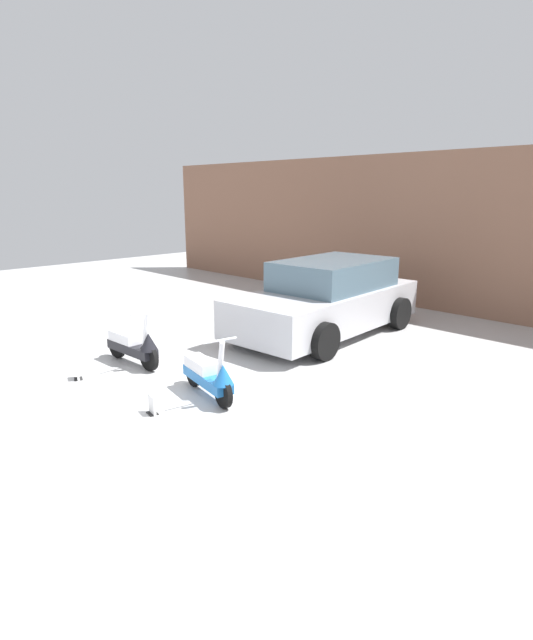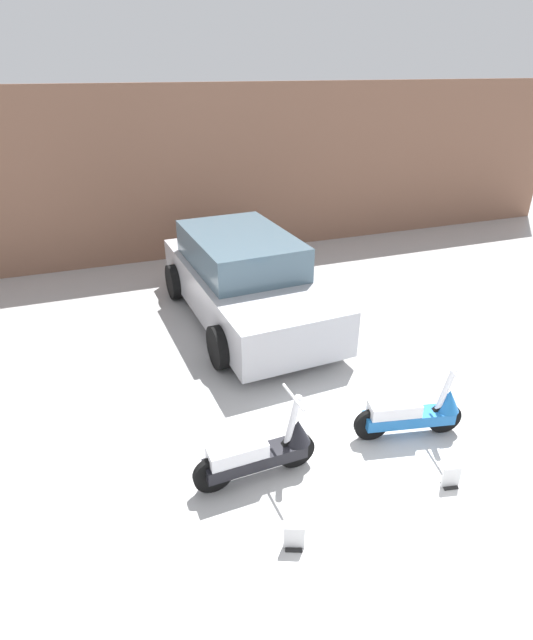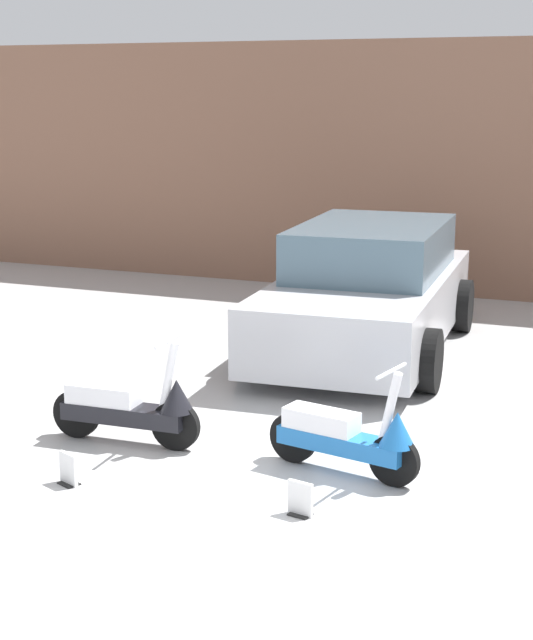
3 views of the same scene
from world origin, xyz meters
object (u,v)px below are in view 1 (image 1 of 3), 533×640
at_px(placard_near_right_scooter, 152,406).
at_px(placard_near_left_scooter, 78,372).
at_px(scooter_front_left, 134,345).
at_px(scooter_front_right, 209,375).
at_px(car_rear_left, 327,299).

bearing_deg(placard_near_right_scooter, placard_near_left_scooter, -175.98).
bearing_deg(placard_near_right_scooter, scooter_front_left, 155.62).
xyz_separation_m(scooter_front_right, placard_near_right_scooter, (-0.10, -0.87, -0.22)).
distance_m(scooter_front_right, placard_near_left_scooter, 2.23).
relative_size(car_rear_left, placard_near_right_scooter, 17.23).
distance_m(placard_near_left_scooter, placard_near_right_scooter, 1.89).
bearing_deg(scooter_front_left, placard_near_left_scooter, -93.44).
bearing_deg(scooter_front_right, scooter_front_left, -167.58).
xyz_separation_m(car_rear_left, placard_near_right_scooter, (0.83, -4.66, -0.60)).
relative_size(placard_near_left_scooter, placard_near_right_scooter, 1.00).
bearing_deg(car_rear_left, placard_near_left_scooter, -15.82).
relative_size(scooter_front_left, car_rear_left, 0.31).
relative_size(scooter_front_left, placard_near_right_scooter, 5.39).
xyz_separation_m(scooter_front_right, car_rear_left, (-0.93, 3.79, 0.38)).
distance_m(scooter_front_right, placard_near_right_scooter, 0.90).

